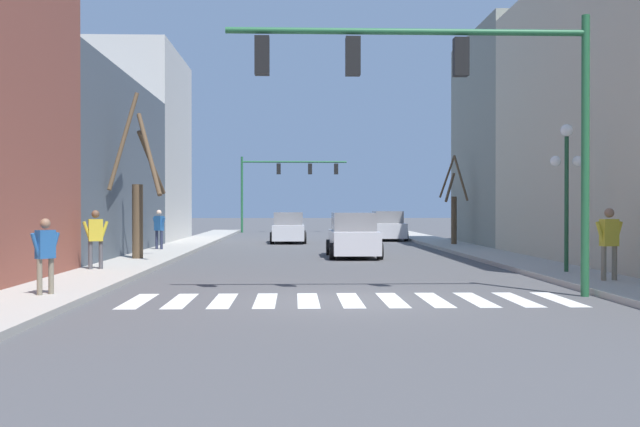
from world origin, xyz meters
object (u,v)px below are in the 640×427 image
object	(u,v)px
traffic_signal_near	(451,85)
traffic_signal_far	(282,175)
street_lamp_right_corner	(567,167)
pedestrian_on_right_sidewalk	(45,249)
pedestrian_crossing_street	(609,238)
street_tree_left_far	(454,208)
pedestrian_on_left_sidewalk	(96,234)
car_parked_right_near	(353,237)
street_tree_left_mid	(139,196)
car_parked_left_far	(387,227)
pedestrian_waiting_at_curb	(159,226)
car_driving_away_lane	(288,229)

from	to	relation	value
traffic_signal_near	traffic_signal_far	xyz separation A→B (m)	(-4.37, 41.99, -0.24)
street_lamp_right_corner	pedestrian_on_right_sidewalk	distance (m)	14.09
pedestrian_crossing_street	street_tree_left_far	size ratio (longest dim) A/B	0.41
pedestrian_on_right_sidewalk	pedestrian_on_left_sidewalk	distance (m)	6.52
car_parked_right_near	street_tree_left_mid	world-z (taller)	street_tree_left_mid
car_parked_left_far	pedestrian_waiting_at_curb	world-z (taller)	pedestrian_waiting_at_curb
street_lamp_right_corner	car_parked_left_far	xyz separation A→B (m)	(-2.16, 23.54, -2.32)
traffic_signal_far	street_tree_left_mid	world-z (taller)	street_tree_left_mid
car_driving_away_lane	car_parked_right_near	bearing A→B (deg)	12.40
street_tree_left_mid	car_driving_away_lane	bearing A→B (deg)	70.58
street_tree_left_far	traffic_signal_far	bearing A→B (deg)	112.32
street_tree_left_far	street_tree_left_mid	xyz separation A→B (m)	(-13.47, -9.94, 0.46)
traffic_signal_near	pedestrian_crossing_street	distance (m)	6.02
street_lamp_right_corner	pedestrian_waiting_at_curb	distance (m)	18.19
pedestrian_crossing_street	street_tree_left_mid	size ratio (longest dim) A/B	0.30
pedestrian_on_right_sidewalk	street_tree_left_far	bearing A→B (deg)	5.92
street_tree_left_far	street_tree_left_mid	size ratio (longest dim) A/B	0.74
street_lamp_right_corner	car_parked_left_far	bearing A→B (deg)	95.24
traffic_signal_far	car_parked_right_near	size ratio (longest dim) A/B	1.81
pedestrian_on_left_sidewalk	pedestrian_crossing_street	bearing A→B (deg)	144.02
car_driving_away_lane	pedestrian_on_left_sidewalk	bearing A→B (deg)	-16.02
pedestrian_crossing_street	pedestrian_on_left_sidewalk	world-z (taller)	pedestrian_crossing_street
pedestrian_crossing_street	pedestrian_waiting_at_curb	size ratio (longest dim) A/B	1.06
car_driving_away_lane	pedestrian_waiting_at_curb	size ratio (longest dim) A/B	2.79
pedestrian_crossing_street	car_driving_away_lane	bearing A→B (deg)	96.41
traffic_signal_near	street_tree_left_mid	world-z (taller)	traffic_signal_near
street_tree_left_mid	pedestrian_on_right_sidewalk	bearing A→B (deg)	-88.32
street_lamp_right_corner	car_parked_left_far	distance (m)	23.75
street_lamp_right_corner	car_parked_right_near	size ratio (longest dim) A/B	0.92
traffic_signal_near	pedestrian_on_right_sidewalk	distance (m)	9.41
pedestrian_waiting_at_curb	street_tree_left_mid	distance (m)	6.08
traffic_signal_near	car_parked_right_near	distance (m)	13.83
traffic_signal_near	car_driving_away_lane	distance (m)	25.94
pedestrian_on_right_sidewalk	street_tree_left_far	world-z (taller)	street_tree_left_far
car_parked_left_far	street_tree_left_far	distance (m)	8.11
traffic_signal_near	pedestrian_waiting_at_curb	xyz separation A→B (m)	(-9.35, 16.48, -3.53)
traffic_signal_near	pedestrian_waiting_at_curb	distance (m)	19.27
car_parked_left_far	pedestrian_waiting_at_curb	distance (m)	16.38
car_parked_right_near	street_tree_left_far	xyz separation A→B (m)	(5.57, 7.24, 1.13)
car_parked_right_near	car_driving_away_lane	xyz separation A→B (m)	(-2.67, 12.14, -0.03)
car_parked_left_far	pedestrian_on_left_sidewalk	world-z (taller)	pedestrian_on_left_sidewalk
car_parked_left_far	car_driving_away_lane	bearing A→B (deg)	115.25
street_lamp_right_corner	street_tree_left_far	distance (m)	15.90
car_driving_away_lane	pedestrian_crossing_street	world-z (taller)	pedestrian_crossing_street
street_lamp_right_corner	pedestrian_waiting_at_curb	bearing A→B (deg)	139.00
street_tree_left_far	pedestrian_on_right_sidewalk	bearing A→B (deg)	-122.10
car_parked_right_near	street_tree_left_mid	bearing A→B (deg)	108.86
car_parked_right_near	car_driving_away_lane	size ratio (longest dim) A/B	0.95
pedestrian_crossing_street	street_tree_left_far	bearing A→B (deg)	76.89
street_tree_left_mid	car_parked_left_far	bearing A→B (deg)	57.71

